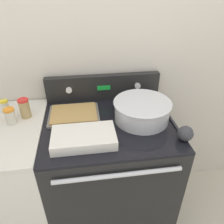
{
  "coord_description": "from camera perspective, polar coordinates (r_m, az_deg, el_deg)",
  "views": [
    {
      "loc": [
        -0.14,
        -0.74,
        1.7
      ],
      "look_at": [
        0.02,
        0.35,
        1.0
      ],
      "focal_mm": 35.0,
      "sensor_mm": 36.0,
      "label": 1
    }
  ],
  "objects": [
    {
      "name": "spice_jar_yellow_cap",
      "position": [
        1.53,
        -26.14,
        1.35
      ],
      "size": [
        0.05,
        0.05,
        0.08
      ],
      "color": "beige",
      "rests_on": "side_counter"
    },
    {
      "name": "spice_jar_orange_cap",
      "position": [
        1.39,
        -25.02,
        -0.97
      ],
      "size": [
        0.06,
        0.06,
        0.1
      ],
      "color": "beige",
      "rests_on": "side_counter"
    },
    {
      "name": "stove_range",
      "position": [
        1.64,
        -0.64,
        -16.33
      ],
      "size": [
        0.79,
        0.69,
        0.94
      ],
      "color": "black",
      "rests_on": "ground_plane"
    },
    {
      "name": "control_panel",
      "position": [
        1.54,
        -2.28,
        6.53
      ],
      "size": [
        0.79,
        0.07,
        0.18
      ],
      "color": "black",
      "rests_on": "stove_range"
    },
    {
      "name": "casserole_dish",
      "position": [
        1.17,
        -7.38,
        -6.49
      ],
      "size": [
        0.34,
        0.2,
        0.05
      ],
      "color": "silver",
      "rests_on": "stove_range"
    },
    {
      "name": "mixing_bowl",
      "position": [
        1.32,
        7.84,
        0.68
      ],
      "size": [
        0.35,
        0.35,
        0.12
      ],
      "color": "silver",
      "rests_on": "stove_range"
    },
    {
      "name": "side_counter",
      "position": [
        1.73,
        -26.05,
        -17.16
      ],
      "size": [
        0.64,
        0.66,
        0.96
      ],
      "color": "silver",
      "rests_on": "ground_plane"
    },
    {
      "name": "kitchen_wall",
      "position": [
        1.51,
        -2.71,
        14.93
      ],
      "size": [
        8.0,
        0.05,
        2.5
      ],
      "color": "beige",
      "rests_on": "ground_plane"
    },
    {
      "name": "baking_tray",
      "position": [
        1.39,
        -9.9,
        -0.5
      ],
      "size": [
        0.31,
        0.25,
        0.02
      ],
      "color": "slate",
      "rests_on": "stove_range"
    },
    {
      "name": "spice_jar_red_cap",
      "position": [
        1.42,
        -21.86,
        0.94
      ],
      "size": [
        0.06,
        0.06,
        0.12
      ],
      "color": "tan",
      "rests_on": "side_counter"
    },
    {
      "name": "ladle",
      "position": [
        1.23,
        18.41,
        -5.17
      ],
      "size": [
        0.08,
        0.3,
        0.08
      ],
      "color": "#333338",
      "rests_on": "stove_range"
    }
  ]
}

